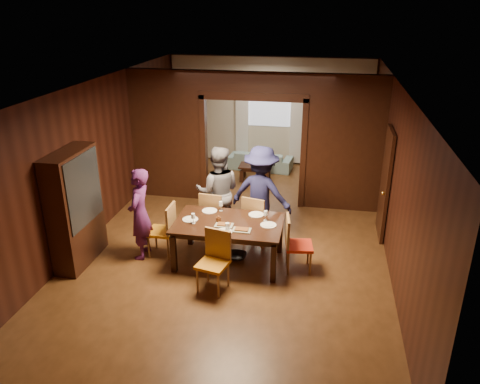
% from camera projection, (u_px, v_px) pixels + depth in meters
% --- Properties ---
extents(floor, '(9.00, 9.00, 0.00)m').
position_uv_depth(floor, '(239.00, 233.00, 9.19)').
color(floor, '#4B2D15').
rests_on(floor, ground).
extents(ceiling, '(5.50, 9.00, 0.02)m').
position_uv_depth(ceiling, '(239.00, 84.00, 8.08)').
color(ceiling, silver).
rests_on(ceiling, room_walls).
extents(room_walls, '(5.52, 9.01, 2.90)m').
position_uv_depth(room_walls, '(255.00, 134.00, 10.33)').
color(room_walls, black).
rests_on(room_walls, floor).
extents(person_purple, '(0.42, 0.62, 1.64)m').
position_uv_depth(person_purple, '(140.00, 214.00, 8.08)').
color(person_purple, '#501D56').
rests_on(person_purple, floor).
extents(person_grey, '(0.96, 0.81, 1.78)m').
position_uv_depth(person_grey, '(218.00, 192.00, 8.83)').
color(person_grey, '#5A5961').
rests_on(person_grey, floor).
extents(person_navy, '(1.30, 0.92, 1.82)m').
position_uv_depth(person_navy, '(261.00, 193.00, 8.72)').
color(person_navy, '#1B1C44').
rests_on(person_navy, floor).
extents(sofa, '(1.75, 0.82, 0.50)m').
position_uv_depth(sofa, '(260.00, 160.00, 12.61)').
color(sofa, '#8BB4B6').
rests_on(sofa, floor).
extents(serving_bowl, '(0.35, 0.35, 0.09)m').
position_uv_depth(serving_bowl, '(237.00, 218.00, 7.99)').
color(serving_bowl, black).
rests_on(serving_bowl, dining_table).
extents(dining_table, '(1.83, 1.14, 0.76)m').
position_uv_depth(dining_table, '(229.00, 242.00, 8.07)').
color(dining_table, black).
rests_on(dining_table, floor).
extents(coffee_table, '(0.80, 0.50, 0.40)m').
position_uv_depth(coffee_table, '(255.00, 173.00, 11.82)').
color(coffee_table, black).
rests_on(coffee_table, floor).
extents(chair_left, '(0.44, 0.44, 0.97)m').
position_uv_depth(chair_left, '(161.00, 230.00, 8.27)').
color(chair_left, orange).
rests_on(chair_left, floor).
extents(chair_right, '(0.50, 0.50, 0.97)m').
position_uv_depth(chair_right, '(299.00, 244.00, 7.78)').
color(chair_right, red).
rests_on(chair_right, floor).
extents(chair_far_l, '(0.49, 0.49, 0.97)m').
position_uv_depth(chair_far_l, '(214.00, 214.00, 8.86)').
color(chair_far_l, '#E44015').
rests_on(chair_far_l, floor).
extents(chair_far_r, '(0.53, 0.53, 0.97)m').
position_uv_depth(chair_far_r, '(257.00, 219.00, 8.68)').
color(chair_far_r, '#ED4616').
rests_on(chair_far_r, floor).
extents(chair_near, '(0.53, 0.53, 0.97)m').
position_uv_depth(chair_near, '(213.00, 263.00, 7.23)').
color(chair_near, '#C07212').
rests_on(chair_near, floor).
extents(hutch, '(0.40, 1.20, 2.00)m').
position_uv_depth(hutch, '(75.00, 208.00, 7.87)').
color(hutch, black).
rests_on(hutch, floor).
extents(door_right, '(0.06, 0.90, 2.10)m').
position_uv_depth(door_right, '(385.00, 184.00, 8.78)').
color(door_right, black).
rests_on(door_right, floor).
extents(window_far, '(1.20, 0.03, 1.30)m').
position_uv_depth(window_far, '(270.00, 102.00, 12.57)').
color(window_far, silver).
rests_on(window_far, back_wall).
extents(curtain_left, '(0.35, 0.06, 2.40)m').
position_uv_depth(curtain_left, '(242.00, 118.00, 12.84)').
color(curtain_left, white).
rests_on(curtain_left, back_wall).
extents(curtain_right, '(0.35, 0.06, 2.40)m').
position_uv_depth(curtain_right, '(297.00, 120.00, 12.58)').
color(curtain_right, white).
rests_on(curtain_right, back_wall).
extents(plate_left, '(0.27, 0.27, 0.01)m').
position_uv_depth(plate_left, '(190.00, 219.00, 8.01)').
color(plate_left, silver).
rests_on(plate_left, dining_table).
extents(plate_far_l, '(0.27, 0.27, 0.01)m').
position_uv_depth(plate_far_l, '(210.00, 211.00, 8.34)').
color(plate_far_l, white).
rests_on(plate_far_l, dining_table).
extents(plate_far_r, '(0.27, 0.27, 0.01)m').
position_uv_depth(plate_far_r, '(256.00, 215.00, 8.19)').
color(plate_far_r, white).
rests_on(plate_far_r, dining_table).
extents(plate_right, '(0.27, 0.27, 0.01)m').
position_uv_depth(plate_right, '(268.00, 225.00, 7.81)').
color(plate_right, silver).
rests_on(plate_right, dining_table).
extents(plate_near, '(0.27, 0.27, 0.01)m').
position_uv_depth(plate_near, '(224.00, 232.00, 7.58)').
color(plate_near, silver).
rests_on(plate_near, dining_table).
extents(platter_a, '(0.30, 0.20, 0.04)m').
position_uv_depth(platter_a, '(224.00, 225.00, 7.80)').
color(platter_a, gray).
rests_on(platter_a, dining_table).
extents(platter_b, '(0.30, 0.20, 0.04)m').
position_uv_depth(platter_b, '(242.00, 230.00, 7.63)').
color(platter_b, gray).
rests_on(platter_b, dining_table).
extents(wineglass_left, '(0.08, 0.08, 0.18)m').
position_uv_depth(wineglass_left, '(193.00, 219.00, 7.85)').
color(wineglass_left, white).
rests_on(wineglass_left, dining_table).
extents(wineglass_far, '(0.08, 0.08, 0.18)m').
position_uv_depth(wineglass_far, '(221.00, 206.00, 8.32)').
color(wineglass_far, silver).
rests_on(wineglass_far, dining_table).
extents(wineglass_right, '(0.08, 0.08, 0.18)m').
position_uv_depth(wineglass_right, '(266.00, 216.00, 7.95)').
color(wineglass_right, white).
rests_on(wineglass_right, dining_table).
extents(tumbler, '(0.07, 0.07, 0.14)m').
position_uv_depth(tumbler, '(227.00, 227.00, 7.60)').
color(tumbler, silver).
rests_on(tumbler, dining_table).
extents(condiment_jar, '(0.08, 0.08, 0.11)m').
position_uv_depth(condiment_jar, '(219.00, 219.00, 7.91)').
color(condiment_jar, '#4E2812').
rests_on(condiment_jar, dining_table).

